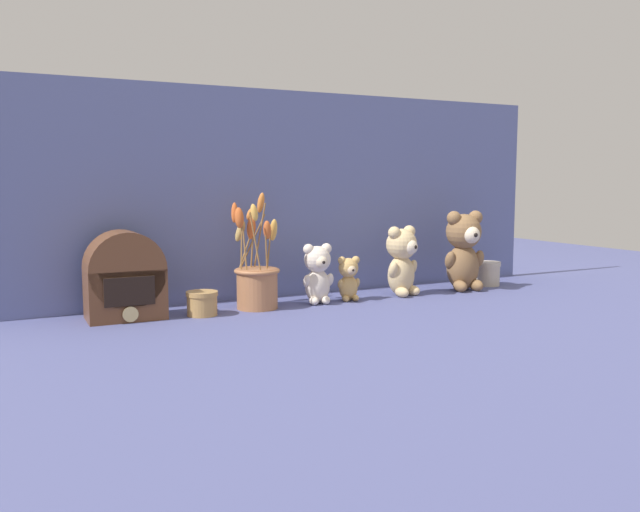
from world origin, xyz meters
TOP-DOWN VIEW (x-y plane):
  - ground_plane at (0.00, 0.00)m, footprint 4.00×4.00m
  - backdrop_wall at (0.00, 0.17)m, footprint 1.74×0.02m
  - teddy_bear_large at (0.50, -0.01)m, footprint 0.14×0.13m
  - teddy_bear_medium at (0.27, 0.01)m, footprint 0.12×0.11m
  - teddy_bear_small at (-0.01, 0.01)m, footprint 0.09×0.09m
  - teddy_bear_tiny at (0.09, 0.00)m, footprint 0.07×0.07m
  - flower_vase at (-0.19, 0.02)m, footprint 0.13×0.16m
  - vintage_radio at (-0.54, 0.05)m, footprint 0.19×0.13m
  - decorative_tin_tall at (-0.36, -0.00)m, footprint 0.08×0.08m
  - decorative_tin_short at (0.63, 0.03)m, footprint 0.08×0.08m

SIDE VIEW (x-z plane):
  - ground_plane at x=0.00m, z-range 0.00..0.00m
  - decorative_tin_tall at x=-0.36m, z-range 0.00..0.06m
  - decorative_tin_short at x=0.63m, z-range 0.00..0.08m
  - teddy_bear_tiny at x=0.09m, z-range 0.00..0.13m
  - flower_vase at x=-0.19m, z-range -0.07..0.24m
  - teddy_bear_small at x=-0.01m, z-range 0.00..0.17m
  - vintage_radio at x=-0.54m, z-range -0.01..0.21m
  - teddy_bear_medium at x=0.27m, z-range 0.00..0.22m
  - teddy_bear_large at x=0.50m, z-range 0.01..0.26m
  - backdrop_wall at x=0.00m, z-range 0.00..0.61m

